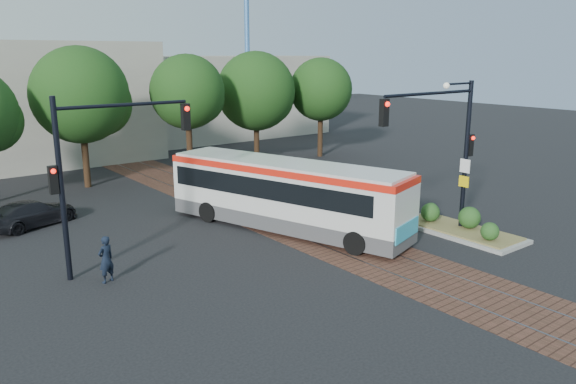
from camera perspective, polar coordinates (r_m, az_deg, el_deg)
name	(u,v)px	position (r m, az deg, el deg)	size (l,w,h in m)	color
ground	(361,251)	(21.46, 7.39, -5.97)	(120.00, 120.00, 0.00)	black
trackbed	(294,226)	(24.26, 0.65, -3.46)	(3.60, 40.00, 0.02)	brown
tree_row	(180,95)	(34.36, -10.96, 9.67)	(26.40, 5.60, 7.67)	#382314
warehouses	(82,100)	(45.15, -20.21, 8.73)	(40.00, 13.00, 8.00)	#ADA899
crane	(247,15)	(58.12, -4.22, 17.49)	(8.00, 0.50, 18.00)	#3F72B2
city_bus	(285,192)	(23.43, -0.32, 0.00)	(5.40, 11.04, 2.91)	#464649
traffic_island	(459,225)	(24.38, 16.94, -3.21)	(2.20, 5.20, 1.13)	gray
signal_pole_main	(449,135)	(22.85, 16.04, 5.59)	(5.49, 0.46, 6.00)	black
signal_pole_left	(95,160)	(19.35, -19.04, 3.05)	(4.99, 0.34, 6.00)	black
officer	(106,259)	(19.18, -18.01, -6.52)	(0.57, 0.38, 1.57)	black
parked_car	(31,213)	(26.51, -24.63, -1.98)	(1.61, 3.96, 1.15)	black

